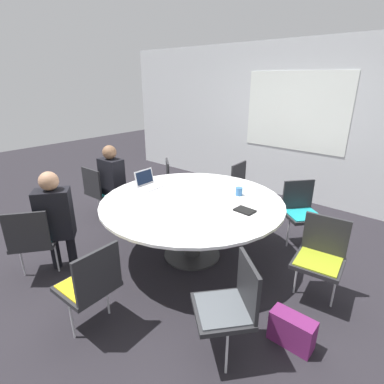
{
  "coord_description": "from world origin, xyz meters",
  "views": [
    {
      "loc": [
        2.14,
        -2.44,
        2.09
      ],
      "look_at": [
        0.0,
        0.0,
        0.85
      ],
      "focal_mm": 28.0,
      "sensor_mm": 36.0,
      "label": 1
    }
  ],
  "objects_px": {
    "chair_3": "(231,302)",
    "coffee_cup": "(239,191)",
    "person_0": "(113,178)",
    "spiral_notebook": "(245,210)",
    "chair_1": "(33,238)",
    "chair_2": "(91,282)",
    "handbag": "(292,330)",
    "chair_5": "(301,209)",
    "person_1": "(55,215)",
    "chair_6": "(245,186)",
    "laptop": "(148,183)",
    "chair_7": "(176,181)",
    "chair_4": "(320,254)",
    "chair_0": "(100,189)"
  },
  "relations": [
    {
      "from": "person_0",
      "to": "spiral_notebook",
      "type": "height_order",
      "value": "person_0"
    },
    {
      "from": "handbag",
      "to": "person_0",
      "type": "bearing_deg",
      "value": 172.08
    },
    {
      "from": "chair_1",
      "to": "chair_5",
      "type": "bearing_deg",
      "value": 1.09
    },
    {
      "from": "person_0",
      "to": "chair_1",
      "type": "bearing_deg",
      "value": -71.77
    },
    {
      "from": "chair_1",
      "to": "person_1",
      "type": "height_order",
      "value": "person_1"
    },
    {
      "from": "person_1",
      "to": "chair_3",
      "type": "bearing_deg",
      "value": -44.58
    },
    {
      "from": "chair_5",
      "to": "chair_7",
      "type": "xyz_separation_m",
      "value": [
        -2.01,
        -0.27,
        0.0
      ]
    },
    {
      "from": "chair_0",
      "to": "spiral_notebook",
      "type": "relative_size",
      "value": 3.88
    },
    {
      "from": "person_0",
      "to": "person_1",
      "type": "bearing_deg",
      "value": -64.92
    },
    {
      "from": "chair_1",
      "to": "chair_2",
      "type": "xyz_separation_m",
      "value": [
        1.13,
        0.01,
        0.0
      ]
    },
    {
      "from": "handbag",
      "to": "chair_5",
      "type": "bearing_deg",
      "value": 111.34
    },
    {
      "from": "chair_4",
      "to": "chair_5",
      "type": "relative_size",
      "value": 1.0
    },
    {
      "from": "chair_7",
      "to": "spiral_notebook",
      "type": "bearing_deg",
      "value": 17.48
    },
    {
      "from": "chair_5",
      "to": "chair_6",
      "type": "xyz_separation_m",
      "value": [
        -1.02,
        0.28,
        0.0
      ]
    },
    {
      "from": "chair_6",
      "to": "laptop",
      "type": "distance_m",
      "value": 1.62
    },
    {
      "from": "chair_5",
      "to": "laptop",
      "type": "height_order",
      "value": "laptop"
    },
    {
      "from": "chair_7",
      "to": "handbag",
      "type": "relative_size",
      "value": 2.35
    },
    {
      "from": "person_0",
      "to": "laptop",
      "type": "bearing_deg",
      "value": -1.09
    },
    {
      "from": "chair_4",
      "to": "laptop",
      "type": "xyz_separation_m",
      "value": [
        -2.18,
        -0.28,
        0.3
      ]
    },
    {
      "from": "chair_0",
      "to": "laptop",
      "type": "relative_size",
      "value": 2.73
    },
    {
      "from": "chair_1",
      "to": "chair_7",
      "type": "height_order",
      "value": "same"
    },
    {
      "from": "laptop",
      "to": "person_0",
      "type": "bearing_deg",
      "value": 88.91
    },
    {
      "from": "spiral_notebook",
      "to": "handbag",
      "type": "bearing_deg",
      "value": -34.64
    },
    {
      "from": "chair_1",
      "to": "chair_6",
      "type": "distance_m",
      "value": 3.02
    },
    {
      "from": "chair_3",
      "to": "person_1",
      "type": "relative_size",
      "value": 0.71
    },
    {
      "from": "chair_3",
      "to": "coffee_cup",
      "type": "height_order",
      "value": "coffee_cup"
    },
    {
      "from": "chair_4",
      "to": "handbag",
      "type": "bearing_deg",
      "value": 88.62
    },
    {
      "from": "chair_7",
      "to": "spiral_notebook",
      "type": "distance_m",
      "value": 1.96
    },
    {
      "from": "chair_1",
      "to": "chair_2",
      "type": "distance_m",
      "value": 1.13
    },
    {
      "from": "chair_1",
      "to": "chair_5",
      "type": "xyz_separation_m",
      "value": [
        1.85,
        2.63,
        0.0
      ]
    },
    {
      "from": "chair_2",
      "to": "person_0",
      "type": "xyz_separation_m",
      "value": [
        -1.66,
        1.4,
        0.2
      ]
    },
    {
      "from": "spiral_notebook",
      "to": "chair_5",
      "type": "bearing_deg",
      "value": 77.41
    },
    {
      "from": "chair_2",
      "to": "handbag",
      "type": "distance_m",
      "value": 1.72
    },
    {
      "from": "chair_4",
      "to": "laptop",
      "type": "relative_size",
      "value": 2.73
    },
    {
      "from": "coffee_cup",
      "to": "handbag",
      "type": "relative_size",
      "value": 0.28
    },
    {
      "from": "chair_0",
      "to": "chair_6",
      "type": "relative_size",
      "value": 1.0
    },
    {
      "from": "person_0",
      "to": "spiral_notebook",
      "type": "xyz_separation_m",
      "value": [
        2.15,
        0.18,
        0.06
      ]
    },
    {
      "from": "chair_1",
      "to": "person_1",
      "type": "distance_m",
      "value": 0.32
    },
    {
      "from": "chair_1",
      "to": "spiral_notebook",
      "type": "relative_size",
      "value": 3.88
    },
    {
      "from": "chair_7",
      "to": "spiral_notebook",
      "type": "height_order",
      "value": "chair_7"
    },
    {
      "from": "chair_0",
      "to": "laptop",
      "type": "xyz_separation_m",
      "value": [
        1.01,
        0.11,
        0.3
      ]
    },
    {
      "from": "chair_7",
      "to": "person_1",
      "type": "xyz_separation_m",
      "value": [
        0.24,
        -2.11,
        0.2
      ]
    },
    {
      "from": "chair_0",
      "to": "chair_2",
      "type": "distance_m",
      "value": 2.3
    },
    {
      "from": "chair_1",
      "to": "chair_3",
      "type": "height_order",
      "value": "same"
    },
    {
      "from": "chair_6",
      "to": "handbag",
      "type": "bearing_deg",
      "value": 37.48
    },
    {
      "from": "laptop",
      "to": "spiral_notebook",
      "type": "relative_size",
      "value": 1.42
    },
    {
      "from": "chair_3",
      "to": "handbag",
      "type": "height_order",
      "value": "chair_3"
    },
    {
      "from": "laptop",
      "to": "chair_3",
      "type": "bearing_deg",
      "value": -116.48
    },
    {
      "from": "chair_2",
      "to": "handbag",
      "type": "relative_size",
      "value": 2.35
    },
    {
      "from": "chair_1",
      "to": "person_0",
      "type": "height_order",
      "value": "person_0"
    }
  ]
}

